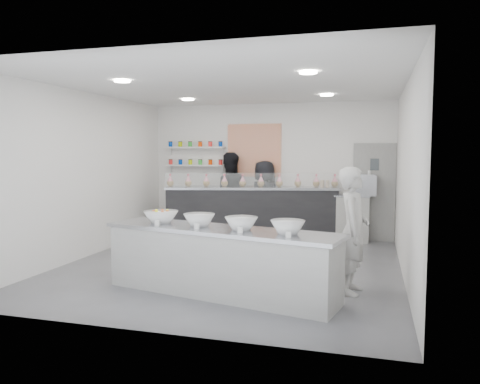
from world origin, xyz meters
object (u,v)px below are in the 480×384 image
Objects in this scene: staff_right at (264,199)px; espresso_ledge at (337,218)px; woman_prep at (353,230)px; prep_counter at (220,261)px; staff_left at (229,194)px; back_bar at (252,213)px; espresso_machine at (363,185)px.

espresso_ledge is at bearing -154.14° from staff_right.
prep_counter is at bearing 112.58° from woman_prep.
espresso_ledge reaches higher than prep_counter.
prep_counter is 1.92× the size of staff_right.
woman_prep reaches higher than prep_counter.
staff_left is at bearing 42.40° from woman_prep.
woman_prep is at bearing -69.40° from back_bar.
back_bar is 0.75m from staff_left.
prep_counter is 1.85m from woman_prep.
back_bar is 6.67× the size of espresso_machine.
espresso_machine is 2.15m from staff_right.
staff_left reaches higher than espresso_ledge.
espresso_machine is at bearing 160.72° from staff_left.
espresso_ledge is at bearing 180.00° from espresso_machine.
woman_prep is 4.24m from staff_right.
espresso_machine is at bearing 79.98° from prep_counter.
espresso_machine is (1.75, 4.32, 0.76)m from prep_counter.
back_bar is at bearing 137.08° from staff_left.
prep_counter is 4.30m from staff_right.
espresso_machine is at bearing -154.62° from staff_right.
espresso_ledge is 0.88m from espresso_machine.
woman_prep is at bearing -90.58° from espresso_machine.
back_bar is 2.45m from espresso_machine.
staff_right is at bearing 34.63° from back_bar.
staff_left is 1.10× the size of staff_right.
staff_left reaches higher than espresso_machine.
staff_left reaches higher than back_bar.
back_bar is 0.44m from staff_right.
espresso_ledge is at bearing 86.14° from prep_counter.
staff_right is (-2.12, -0.05, -0.35)m from espresso_machine.
back_bar is at bearing -170.51° from espresso_ledge.
espresso_ledge is 0.78× the size of woman_prep.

